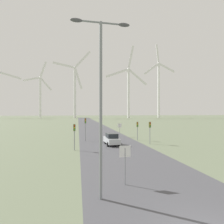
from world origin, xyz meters
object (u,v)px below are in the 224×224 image
Objects in this scene: traffic_light_post_near_right at (150,128)px; wind_turbine_left at (40,93)px; stop_sign_far at (120,128)px; wind_turbine_center at (75,87)px; stop_sign_near at (125,157)px; traffic_light_post_mid_left at (85,124)px; traffic_light_post_mid_right at (137,127)px; traffic_light_post_near_left at (74,131)px; car_approaching at (112,139)px; streetlamp at (101,88)px; wind_turbine_right at (128,87)px; wind_turbine_far_right at (159,85)px.

wind_turbine_left is at bearing 106.71° from traffic_light_post_near_right.
wind_turbine_center is (-11.23, 128.41, 26.80)m from stop_sign_far.
traffic_light_post_mid_left is at bearing 95.67° from stop_sign_near.
traffic_light_post_mid_right is (7.36, 18.36, 0.55)m from stop_sign_near.
wind_turbine_left reaches higher than stop_sign_near.
traffic_light_post_mid_left is at bearing 173.05° from traffic_light_post_mid_right.
traffic_light_post_near_left is at bearing -167.96° from traffic_light_post_near_right.
stop_sign_far is 9.23m from traffic_light_post_near_right.
stop_sign_far is at bearing -85.00° from wind_turbine_center.
traffic_light_post_mid_right reaches higher than stop_sign_far.
wind_turbine_left is (-44.00, 166.83, 24.97)m from car_approaching.
wind_turbine_center reaches higher than wind_turbine_left.
streetlamp is at bearing -88.49° from wind_turbine_center.
traffic_light_post_mid_left is 0.07× the size of wind_turbine_left.
traffic_light_post_near_left is at bearing -109.49° from wind_turbine_right.
wind_turbine_left is 122.15m from wind_turbine_far_right.
stop_sign_far is at bearing 28.05° from traffic_light_post_mid_left.
traffic_light_post_mid_left is (-0.00, 21.17, -3.56)m from streetlamp.
wind_turbine_left is (-47.30, 158.48, 23.94)m from stop_sign_far.
wind_turbine_right is at bearing -25.62° from wind_turbine_left.
traffic_light_post_near_right is (8.15, 14.57, 0.69)m from stop_sign_near.
traffic_light_post_mid_right is 0.05× the size of wind_turbine_right.
traffic_light_post_mid_left reaches higher than traffic_light_post_near_left.
traffic_light_post_near_right is 153.36m from wind_turbine_far_right.
wind_turbine_far_right is (73.52, 134.14, 31.53)m from car_approaching.
wind_turbine_far_right is at bearing 12.93° from wind_turbine_right.
streetlamp is 2.98× the size of traffic_light_post_near_left.
traffic_light_post_mid_right is 0.05× the size of wind_turbine_center.
stop_sign_far is at bearing -73.38° from wind_turbine_left.
stop_sign_near is at bearing -76.97° from wind_turbine_left.
wind_turbine_right is (40.15, 126.48, 27.18)m from car_approaching.
wind_turbine_right reaches higher than traffic_light_post_mid_left.
traffic_light_post_mid_left reaches higher than car_approaching.
traffic_light_post_near_right is (10.08, 16.25, -3.91)m from streetlamp.
wind_turbine_left reaches higher than car_approaching.
stop_sign_far is (7.18, 25.00, -4.57)m from streetlamp.
wind_turbine_center is at bearing 91.75° from traffic_light_post_mid_left.
traffic_light_post_near_left is 0.05× the size of wind_turbine_far_right.
traffic_light_post_near_right is at bearing -116.58° from wind_turbine_far_right.
stop_sign_far is 5.42m from traffic_light_post_mid_right.
wind_turbine_center is at bearing 95.88° from traffic_light_post_near_right.
traffic_light_post_near_left is 0.06× the size of wind_turbine_center.
car_approaching is 0.06× the size of wind_turbine_right.
car_approaching is at bearing -111.58° from stop_sign_far.
wind_turbine_center reaches higher than traffic_light_post_near_right.
traffic_light_post_near_right reaches higher than traffic_light_post_mid_right.
traffic_light_post_near_right reaches higher than stop_sign_far.
streetlamp is 0.14× the size of wind_turbine_far_right.
traffic_light_post_mid_left is at bearing -88.25° from wind_turbine_center.
wind_turbine_right is (34.73, 123.09, 25.63)m from traffic_light_post_mid_right.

